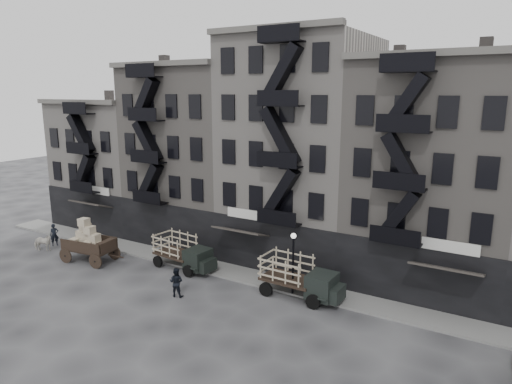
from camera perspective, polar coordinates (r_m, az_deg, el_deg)
The scene contains 13 objects.
ground at distance 30.16m, azimuth -2.94°, elevation -13.34°, with size 140.00×140.00×0.00m, color #38383A.
sidewalk at distance 33.03m, azimuth 0.72°, elevation -10.79°, with size 55.00×2.50×0.15m, color slate.
building_west at distance 48.30m, azimuth -16.49°, elevation 3.51°, with size 10.00×11.35×13.20m.
building_midwest at distance 41.36m, azimuth -7.08°, elevation 4.59°, with size 10.00×11.35×16.20m.
building_center at distance 36.02m, azimuth 5.62°, elevation 5.06°, with size 10.00×11.35×18.20m.
building_mideast at distance 33.24m, azimuth 21.38°, elevation 1.88°, with size 10.00×11.35×16.20m.
lamp_post at distance 29.77m, azimuth 4.67°, elevation -7.89°, with size 0.36×0.36×4.28m.
horse at distance 42.35m, azimuth -25.13°, elevation -5.76°, with size 0.78×1.72×1.45m, color beige.
wagon at distance 38.17m, azimuth -20.27°, elevation -5.25°, with size 4.39×2.74×3.50m.
stake_truck_west at distance 34.94m, azimuth -9.10°, elevation -7.17°, with size 5.27×2.54×2.57m.
stake_truck_east at distance 30.03m, azimuth 5.43°, elevation -10.24°, with size 5.49×2.39×2.72m.
pedestrian_west at distance 43.33m, azimuth -23.90°, elevation -4.91°, with size 0.70×0.46×1.92m, color black.
pedestrian_mid at distance 30.69m, azimuth -9.94°, elevation -11.03°, with size 0.95×0.74×1.96m, color black.
Camera 1 is at (15.14, -22.52, 13.16)m, focal length 32.00 mm.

